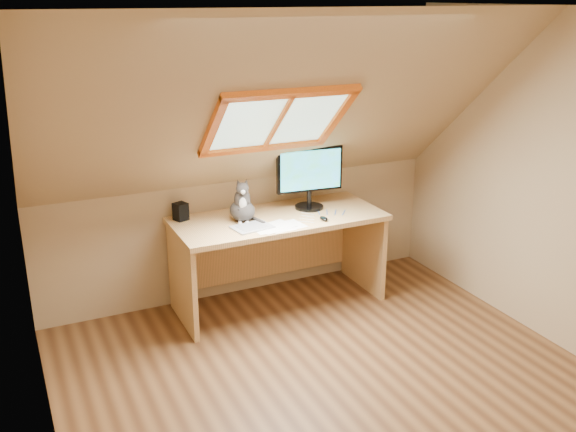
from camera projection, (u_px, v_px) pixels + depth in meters
ground at (345, 395)px, 4.17m from camera, size 3.50×3.50×0.00m
room_shell at (360, 188)px, 3.63m from camera, size 3.52×3.52×2.41m
desk at (275, 240)px, 5.30m from camera, size 1.70×0.74×0.78m
monitor at (310, 174)px, 5.26m from camera, size 0.56×0.24×0.52m
cat at (242, 206)px, 5.02m from camera, size 0.25×0.28×0.36m
desk_speaker at (181, 212)px, 5.06m from camera, size 0.12×0.12×0.14m
graphics_tablet at (252, 227)px, 4.90m from camera, size 0.32×0.25×0.01m
mouse at (324, 219)px, 5.06m from camera, size 0.06×0.10×0.03m
papers at (281, 228)px, 4.90m from camera, size 0.35×0.30×0.01m
cables at (322, 214)px, 5.19m from camera, size 0.51×0.26×0.01m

